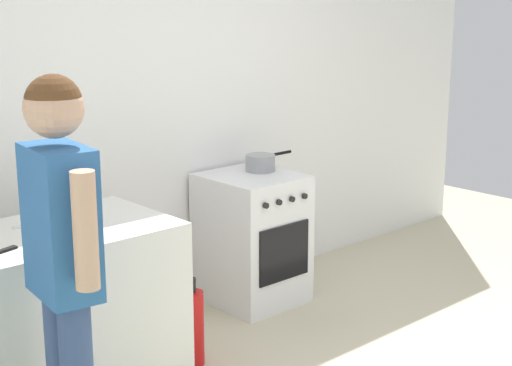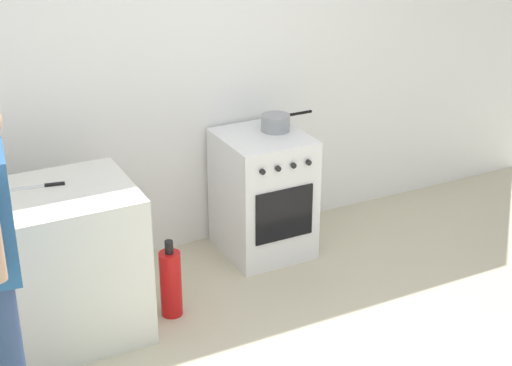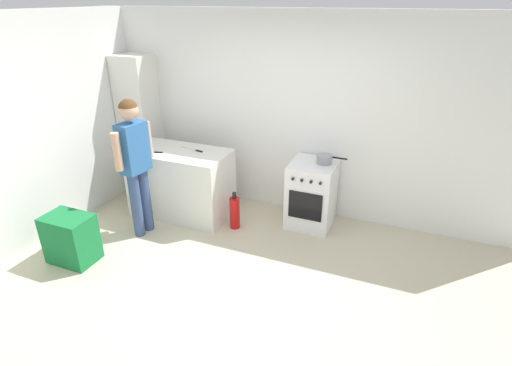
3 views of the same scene
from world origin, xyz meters
The scene contains 7 objects.
back_wall centered at (0.00, 1.95, 1.30)m, with size 6.00×0.10×2.60m, color white.
counter_unit centered at (-1.35, 1.20, 0.45)m, with size 1.30×0.70×0.90m, color silver.
oven_left centered at (0.35, 1.58, 0.43)m, with size 0.56×0.62×0.85m.
pot centered at (0.47, 1.63, 0.91)m, with size 0.37×0.19×0.11m.
knife_bread centered at (-1.20, 1.31, 0.90)m, with size 0.35×0.10×0.01m.
person centered at (-1.54, 0.57, 1.03)m, with size 0.24×0.57×1.70m.
fire_extinguisher centered at (-0.52, 1.10, 0.22)m, with size 0.13×0.13×0.50m.
Camera 1 is at (-2.93, -2.06, 1.99)m, focal length 55.00 mm.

